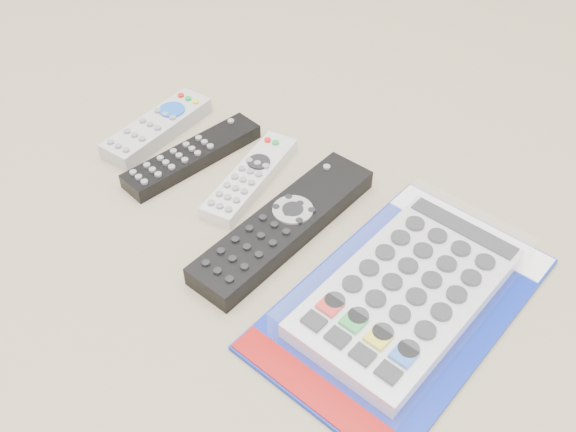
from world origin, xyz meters
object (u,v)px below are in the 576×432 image
Objects in this scene: remote_silver_dvd at (250,177)px; jumbo_remote_packaged at (407,290)px; remote_large_black at (284,225)px; remote_small_grey at (157,127)px; remote_slim_black at (192,156)px.

jumbo_remote_packaged reaches higher than remote_silver_dvd.
remote_large_black reaches higher than remote_silver_dvd.
jumbo_remote_packaged reaches higher than remote_large_black.
remote_silver_dvd is 0.26m from jumbo_remote_packaged.
remote_large_black is (0.09, -0.05, 0.00)m from remote_silver_dvd.
jumbo_remote_packaged is at bearing -8.34° from remote_small_grey.
remote_small_grey is 0.50× the size of jumbo_remote_packaged.
remote_slim_black is (0.08, -0.02, -0.00)m from remote_small_grey.
remote_small_grey reaches higher than remote_slim_black.
remote_silver_dvd is 0.53× the size of jumbo_remote_packaged.
remote_slim_black is at bearing 173.13° from remote_large_black.
remote_small_grey is at bearing 178.65° from remote_slim_black.
remote_silver_dvd is 0.67× the size of remote_large_black.
jumbo_remote_packaged is (0.16, -0.00, 0.01)m from remote_large_black.
remote_slim_black is at bearing 179.16° from remote_silver_dvd.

